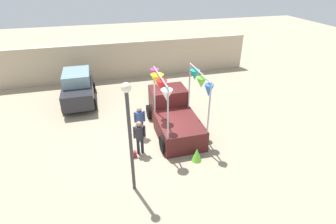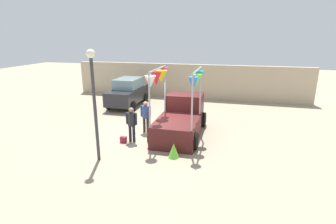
{
  "view_description": "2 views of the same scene",
  "coord_description": "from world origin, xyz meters",
  "px_view_note": "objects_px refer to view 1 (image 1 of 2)",
  "views": [
    {
      "loc": [
        -2.09,
        -10.32,
        7.2
      ],
      "look_at": [
        0.59,
        -0.42,
        1.53
      ],
      "focal_mm": 28.0,
      "sensor_mm": 36.0,
      "label": 1
    },
    {
      "loc": [
        3.5,
        -11.46,
        4.68
      ],
      "look_at": [
        0.77,
        -0.72,
        1.44
      ],
      "focal_mm": 28.0,
      "sensor_mm": 36.0,
      "label": 2
    }
  ],
  "objects_px": {
    "parked_car": "(78,87)",
    "handbag": "(133,154)",
    "person_customer": "(140,135)",
    "street_lamp": "(129,126)",
    "folded_kite_bundle_lime": "(197,155)",
    "person_vendor": "(140,119)",
    "vendor_truck": "(173,113)"
  },
  "relations": [
    {
      "from": "person_vendor",
      "to": "folded_kite_bundle_lime",
      "type": "bearing_deg",
      "value": -50.62
    },
    {
      "from": "vendor_truck",
      "to": "street_lamp",
      "type": "distance_m",
      "value": 4.77
    },
    {
      "from": "parked_car",
      "to": "person_vendor",
      "type": "relative_size",
      "value": 2.5
    },
    {
      "from": "street_lamp",
      "to": "folded_kite_bundle_lime",
      "type": "distance_m",
      "value": 3.81
    },
    {
      "from": "street_lamp",
      "to": "folded_kite_bundle_lime",
      "type": "xyz_separation_m",
      "value": [
        2.79,
        0.9,
        -2.43
      ]
    },
    {
      "from": "parked_car",
      "to": "handbag",
      "type": "height_order",
      "value": "parked_car"
    },
    {
      "from": "handbag",
      "to": "street_lamp",
      "type": "height_order",
      "value": "street_lamp"
    },
    {
      "from": "street_lamp",
      "to": "person_vendor",
      "type": "bearing_deg",
      "value": 76.22
    },
    {
      "from": "vendor_truck",
      "to": "street_lamp",
      "type": "relative_size",
      "value": 0.97
    },
    {
      "from": "person_vendor",
      "to": "street_lamp",
      "type": "bearing_deg",
      "value": -103.78
    },
    {
      "from": "person_customer",
      "to": "street_lamp",
      "type": "height_order",
      "value": "street_lamp"
    },
    {
      "from": "person_vendor",
      "to": "handbag",
      "type": "height_order",
      "value": "person_vendor"
    },
    {
      "from": "parked_car",
      "to": "folded_kite_bundle_lime",
      "type": "distance_m",
      "value": 8.67
    },
    {
      "from": "vendor_truck",
      "to": "handbag",
      "type": "distance_m",
      "value": 3.0
    },
    {
      "from": "person_customer",
      "to": "handbag",
      "type": "height_order",
      "value": "person_customer"
    },
    {
      "from": "vendor_truck",
      "to": "person_customer",
      "type": "relative_size",
      "value": 2.54
    },
    {
      "from": "person_customer",
      "to": "street_lamp",
      "type": "bearing_deg",
      "value": -106.16
    },
    {
      "from": "vendor_truck",
      "to": "person_vendor",
      "type": "relative_size",
      "value": 2.56
    },
    {
      "from": "parked_car",
      "to": "street_lamp",
      "type": "relative_size",
      "value": 0.95
    },
    {
      "from": "vendor_truck",
      "to": "street_lamp",
      "type": "xyz_separation_m",
      "value": [
        -2.52,
        -3.61,
        1.83
      ]
    },
    {
      "from": "parked_car",
      "to": "folded_kite_bundle_lime",
      "type": "relative_size",
      "value": 6.67
    },
    {
      "from": "handbag",
      "to": "folded_kite_bundle_lime",
      "type": "distance_m",
      "value": 2.72
    },
    {
      "from": "parked_car",
      "to": "handbag",
      "type": "relative_size",
      "value": 14.29
    },
    {
      "from": "folded_kite_bundle_lime",
      "to": "handbag",
      "type": "bearing_deg",
      "value": 160.16
    },
    {
      "from": "parked_car",
      "to": "street_lamp",
      "type": "distance_m",
      "value": 8.5
    },
    {
      "from": "person_customer",
      "to": "street_lamp",
      "type": "relative_size",
      "value": 0.38
    },
    {
      "from": "vendor_truck",
      "to": "folded_kite_bundle_lime",
      "type": "height_order",
      "value": "vendor_truck"
    },
    {
      "from": "vendor_truck",
      "to": "folded_kite_bundle_lime",
      "type": "relative_size",
      "value": 6.84
    },
    {
      "from": "vendor_truck",
      "to": "parked_car",
      "type": "xyz_separation_m",
      "value": [
        -4.61,
        4.42,
        0.04
      ]
    },
    {
      "from": "handbag",
      "to": "parked_car",
      "type": "bearing_deg",
      "value": 110.55
    },
    {
      "from": "person_customer",
      "to": "vendor_truck",
      "type": "bearing_deg",
      "value": 39.36
    },
    {
      "from": "street_lamp",
      "to": "folded_kite_bundle_lime",
      "type": "relative_size",
      "value": 7.05
    }
  ]
}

